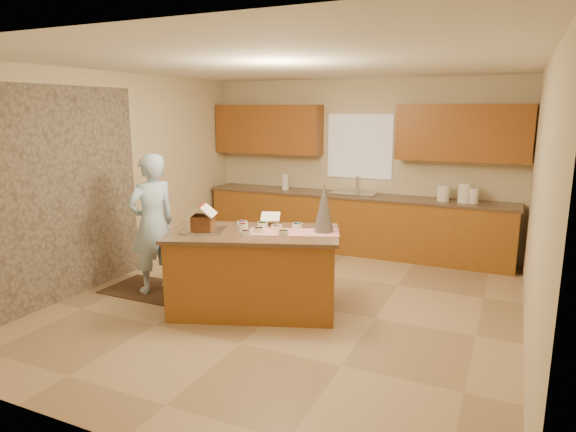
% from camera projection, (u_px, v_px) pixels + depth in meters
% --- Properties ---
extents(floor, '(5.50, 5.50, 0.00)m').
position_uv_depth(floor, '(289.00, 303.00, 5.86)').
color(floor, tan).
rests_on(floor, ground).
extents(ceiling, '(5.50, 5.50, 0.00)m').
position_uv_depth(ceiling, '(289.00, 64.00, 5.30)').
color(ceiling, silver).
rests_on(ceiling, floor).
extents(wall_back, '(5.50, 5.50, 0.00)m').
position_uv_depth(wall_back, '(360.00, 165.00, 8.02)').
color(wall_back, beige).
rests_on(wall_back, floor).
extents(wall_front, '(5.50, 5.50, 0.00)m').
position_uv_depth(wall_front, '(107.00, 252.00, 3.13)').
color(wall_front, beige).
rests_on(wall_front, floor).
extents(wall_left, '(5.50, 5.50, 0.00)m').
position_uv_depth(wall_left, '(117.00, 177.00, 6.60)').
color(wall_left, beige).
rests_on(wall_left, floor).
extents(wall_right, '(5.50, 5.50, 0.00)m').
position_uv_depth(wall_right, '(538.00, 207.00, 4.56)').
color(wall_right, beige).
rests_on(wall_right, floor).
extents(stone_accent, '(0.00, 2.50, 2.50)m').
position_uv_depth(stone_accent, '(70.00, 194.00, 5.90)').
color(stone_accent, gray).
rests_on(stone_accent, wall_left).
extents(window_curtain, '(1.05, 0.03, 1.00)m').
position_uv_depth(window_curtain, '(360.00, 147.00, 7.94)').
color(window_curtain, white).
rests_on(window_curtain, wall_back).
extents(back_counter_base, '(4.80, 0.60, 0.88)m').
position_uv_depth(back_counter_base, '(353.00, 224.00, 7.95)').
color(back_counter_base, brown).
rests_on(back_counter_base, floor).
extents(back_counter_top, '(4.85, 0.63, 0.04)m').
position_uv_depth(back_counter_top, '(353.00, 196.00, 7.85)').
color(back_counter_top, brown).
rests_on(back_counter_top, back_counter_base).
extents(upper_cabinet_left, '(1.85, 0.35, 0.80)m').
position_uv_depth(upper_cabinet_left, '(268.00, 129.00, 8.38)').
color(upper_cabinet_left, '#93521F').
rests_on(upper_cabinet_left, wall_back).
extents(upper_cabinet_right, '(1.85, 0.35, 0.80)m').
position_uv_depth(upper_cabinet_right, '(463.00, 133.00, 7.12)').
color(upper_cabinet_right, '#93521F').
rests_on(upper_cabinet_right, wall_back).
extents(sink, '(0.70, 0.45, 0.12)m').
position_uv_depth(sink, '(353.00, 196.00, 7.85)').
color(sink, silver).
rests_on(sink, back_counter_top).
extents(faucet, '(0.03, 0.03, 0.28)m').
position_uv_depth(faucet, '(357.00, 184.00, 7.98)').
color(faucet, silver).
rests_on(faucet, back_counter_top).
extents(island_base, '(1.98, 1.45, 0.87)m').
position_uv_depth(island_base, '(254.00, 273.00, 5.59)').
color(island_base, brown).
rests_on(island_base, floor).
extents(island_top, '(2.08, 1.55, 0.04)m').
position_uv_depth(island_top, '(253.00, 233.00, 5.49)').
color(island_top, brown).
rests_on(island_top, island_base).
extents(table_runner, '(1.05, 0.67, 0.01)m').
position_uv_depth(table_runner, '(294.00, 232.00, 5.45)').
color(table_runner, '#A70B18').
rests_on(table_runner, island_top).
extents(baking_tray, '(0.54, 0.47, 0.02)m').
position_uv_depth(baking_tray, '(203.00, 231.00, 5.48)').
color(baking_tray, silver).
rests_on(baking_tray, island_top).
extents(cookbook, '(0.26, 0.23, 0.09)m').
position_uv_depth(cookbook, '(270.00, 217.00, 5.82)').
color(cookbook, white).
rests_on(cookbook, island_top).
extents(tinsel_tree, '(0.28, 0.28, 0.54)m').
position_uv_depth(tinsel_tree, '(324.00, 208.00, 5.42)').
color(tinsel_tree, '#A8A8B4').
rests_on(tinsel_tree, island_top).
extents(rug, '(1.16, 0.75, 0.01)m').
position_uv_depth(rug, '(153.00, 290.00, 6.29)').
color(rug, black).
rests_on(rug, floor).
extents(boy, '(0.60, 0.73, 1.71)m').
position_uv_depth(boy, '(152.00, 224.00, 6.09)').
color(boy, '#AED2F6').
rests_on(boy, rug).
extents(canister_a, '(0.17, 0.17, 0.23)m').
position_uv_depth(canister_a, '(443.00, 193.00, 7.27)').
color(canister_a, white).
rests_on(canister_a, back_counter_top).
extents(canister_b, '(0.19, 0.19, 0.28)m').
position_uv_depth(canister_b, '(465.00, 193.00, 7.14)').
color(canister_b, white).
rests_on(canister_b, back_counter_top).
extents(canister_c, '(0.15, 0.15, 0.21)m').
position_uv_depth(canister_c, '(473.00, 196.00, 7.10)').
color(canister_c, white).
rests_on(canister_c, back_counter_top).
extents(paper_towel, '(0.12, 0.12, 0.26)m').
position_uv_depth(paper_towel, '(285.00, 182.00, 8.30)').
color(paper_towel, white).
rests_on(paper_towel, back_counter_top).
extents(gingerbread_house, '(0.35, 0.35, 0.28)m').
position_uv_depth(gingerbread_house, '(203.00, 220.00, 5.46)').
color(gingerbread_house, '#5E3118').
rests_on(gingerbread_house, baking_tray).
extents(candy_bowls, '(0.74, 0.66, 0.05)m').
position_uv_depth(candy_bowls, '(264.00, 228.00, 5.56)').
color(candy_bowls, '#35BDC9').
rests_on(candy_bowls, island_top).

